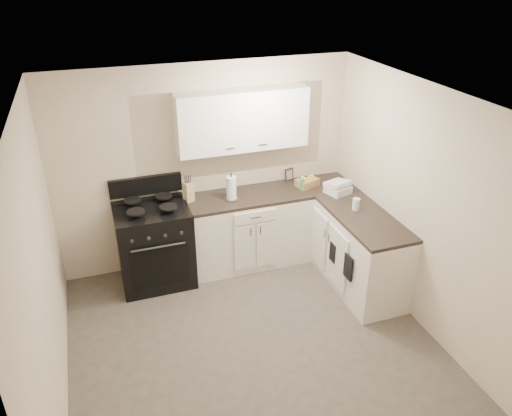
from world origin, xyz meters
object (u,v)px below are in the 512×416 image
object	(u,v)px
stove	(155,247)
countertop_grill	(338,189)
wicker_basket	(307,183)
knife_block	(189,192)
paper_towel	(231,188)

from	to	relation	value
stove	countertop_grill	distance (m)	2.31
wicker_basket	countertop_grill	xyz separation A→B (m)	(0.27, -0.31, 0.00)
knife_block	wicker_basket	size ratio (longest dim) A/B	0.87
countertop_grill	knife_block	bearing A→B (deg)	150.91
stove	wicker_basket	xyz separation A→B (m)	(1.97, 0.04, 0.53)
stove	wicker_basket	bearing A→B (deg)	1.25
paper_towel	countertop_grill	world-z (taller)	paper_towel
knife_block	paper_towel	distance (m)	0.50
knife_block	countertop_grill	size ratio (longest dim) A/B	0.90
wicker_basket	countertop_grill	world-z (taller)	countertop_grill
knife_block	wicker_basket	world-z (taller)	knife_block
stove	knife_block	xyz separation A→B (m)	(0.47, 0.10, 0.60)
stove	countertop_grill	xyz separation A→B (m)	(2.23, -0.27, 0.53)
wicker_basket	knife_block	bearing A→B (deg)	177.70
knife_block	countertop_grill	bearing A→B (deg)	-34.72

